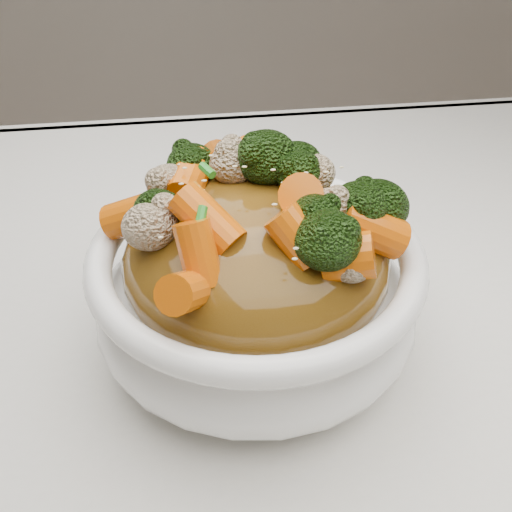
{
  "coord_description": "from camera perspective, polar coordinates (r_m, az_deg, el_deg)",
  "views": [
    {
      "loc": [
        -0.1,
        -0.36,
        1.09
      ],
      "look_at": [
        -0.05,
        -0.02,
        0.83
      ],
      "focal_mm": 42.0,
      "sensor_mm": 36.0,
      "label": 1
    }
  ],
  "objects": [
    {
      "name": "carrots",
      "position": [
        0.39,
        -0.0,
        7.69
      ],
      "size": [
        0.21,
        0.21,
        0.06
      ],
      "primitive_type": null,
      "rotation": [
        0.0,
        0.0,
        -0.13
      ],
      "color": "#D15B06",
      "rests_on": "sauce_base"
    },
    {
      "name": "sesame_seeds",
      "position": [
        0.39,
        -0.0,
        7.84
      ],
      "size": [
        0.19,
        0.19,
        0.01
      ],
      "primitive_type": null,
      "rotation": [
        0.0,
        0.0,
        -0.13
      ],
      "color": "beige",
      "rests_on": "sauce_base"
    },
    {
      "name": "cauliflower",
      "position": [
        0.39,
        -0.0,
        7.27
      ],
      "size": [
        0.21,
        0.21,
        0.04
      ],
      "primitive_type": null,
      "rotation": [
        0.0,
        0.0,
        -0.13
      ],
      "color": "tan",
      "rests_on": "sauce_base"
    },
    {
      "name": "broccoli",
      "position": [
        0.39,
        -0.0,
        7.55
      ],
      "size": [
        0.21,
        0.21,
        0.05
      ],
      "primitive_type": null,
      "rotation": [
        0.0,
        0.0,
        -0.13
      ],
      "color": "black",
      "rests_on": "sauce_base"
    },
    {
      "name": "sauce_base",
      "position": [
        0.43,
        -0.0,
        -0.35
      ],
      "size": [
        0.21,
        0.21,
        0.1
      ],
      "primitive_type": "ellipsoid",
      "rotation": [
        0.0,
        0.0,
        -0.13
      ],
      "color": "#5A3A0F",
      "rests_on": "bowl"
    },
    {
      "name": "bowl",
      "position": [
        0.45,
        0.0,
        -3.65
      ],
      "size": [
        0.27,
        0.27,
        0.09
      ],
      "primitive_type": null,
      "rotation": [
        0.0,
        0.0,
        -0.13
      ],
      "color": "white",
      "rests_on": "tablecloth"
    },
    {
      "name": "scallions",
      "position": [
        0.39,
        0.0,
        7.84
      ],
      "size": [
        0.16,
        0.16,
        0.02
      ],
      "primitive_type": null,
      "rotation": [
        0.0,
        0.0,
        -0.13
      ],
      "color": "#207B1C",
      "rests_on": "sauce_base"
    },
    {
      "name": "tablecloth",
      "position": [
        0.52,
        5.64,
        -6.93
      ],
      "size": [
        1.2,
        0.8,
        0.04
      ],
      "primitive_type": "cube",
      "color": "silver",
      "rests_on": "dining_table"
    }
  ]
}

